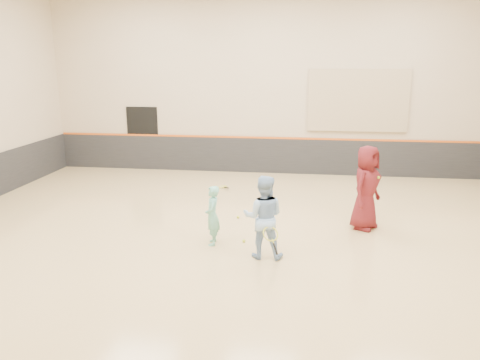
# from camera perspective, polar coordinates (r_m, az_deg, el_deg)

# --- Properties ---
(room) EXTENTS (15.04, 12.04, 6.22)m
(room) POSITION_cam_1_polar(r_m,az_deg,el_deg) (10.18, 1.35, -2.45)
(room) COLOR tan
(room) RESTS_ON ground
(wainscot_back) EXTENTS (14.90, 0.04, 1.20)m
(wainscot_back) POSITION_cam_1_polar(r_m,az_deg,el_deg) (16.00, 3.74, 2.97)
(wainscot_back) COLOR #232326
(wainscot_back) RESTS_ON floor
(accent_stripe) EXTENTS (14.90, 0.03, 0.06)m
(accent_stripe) POSITION_cam_1_polar(r_m,az_deg,el_deg) (15.88, 3.78, 5.15)
(accent_stripe) COLOR #D85914
(accent_stripe) RESTS_ON wall_back
(acoustic_panel) EXTENTS (3.20, 0.08, 2.00)m
(acoustic_panel) POSITION_cam_1_polar(r_m,az_deg,el_deg) (15.78, 14.19, 9.38)
(acoustic_panel) COLOR tan
(acoustic_panel) RESTS_ON wall_back
(doorway) EXTENTS (1.10, 0.05, 2.20)m
(doorway) POSITION_cam_1_polar(r_m,az_deg,el_deg) (16.84, -11.75, 5.00)
(doorway) COLOR black
(doorway) RESTS_ON floor
(girl) EXTENTS (0.37, 0.50, 1.26)m
(girl) POSITION_cam_1_polar(r_m,az_deg,el_deg) (9.76, -3.37, -4.34)
(girl) COLOR #71C4AE
(girl) RESTS_ON floor
(instructor) EXTENTS (0.80, 0.63, 1.65)m
(instructor) POSITION_cam_1_polar(r_m,az_deg,el_deg) (9.07, 2.87, -4.52)
(instructor) COLOR #93B9E4
(instructor) RESTS_ON floor
(young_man) EXTENTS (1.02, 1.12, 1.93)m
(young_man) POSITION_cam_1_polar(r_m,az_deg,el_deg) (10.96, 15.12, -0.90)
(young_man) COLOR maroon
(young_man) RESTS_ON floor
(held_racket) EXTENTS (0.49, 0.49, 0.52)m
(held_racket) POSITION_cam_1_polar(r_m,az_deg,el_deg) (8.80, 3.74, -6.57)
(held_racket) COLOR gold
(held_racket) RESTS_ON instructor
(spare_racket) EXTENTS (0.75, 0.75, 0.15)m
(spare_racket) POSITION_cam_1_polar(r_m,az_deg,el_deg) (14.26, -2.28, -0.61)
(spare_racket) COLOR gold
(spare_racket) RESTS_ON floor
(ball_under_racket) EXTENTS (0.07, 0.07, 0.07)m
(ball_under_racket) POSITION_cam_1_polar(r_m,az_deg,el_deg) (10.03, 0.47, -7.43)
(ball_under_racket) COLOR #D1E435
(ball_under_racket) RESTS_ON floor
(ball_in_hand) EXTENTS (0.07, 0.07, 0.07)m
(ball_in_hand) POSITION_cam_1_polar(r_m,az_deg,el_deg) (10.81, 16.55, 0.29)
(ball_in_hand) COLOR #B2CF30
(ball_in_hand) RESTS_ON young_man
(ball_beside_spare) EXTENTS (0.07, 0.07, 0.07)m
(ball_beside_spare) POSITION_cam_1_polar(r_m,az_deg,el_deg) (11.49, -0.25, -4.54)
(ball_beside_spare) COLOR #CEE034
(ball_beside_spare) RESTS_ON floor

